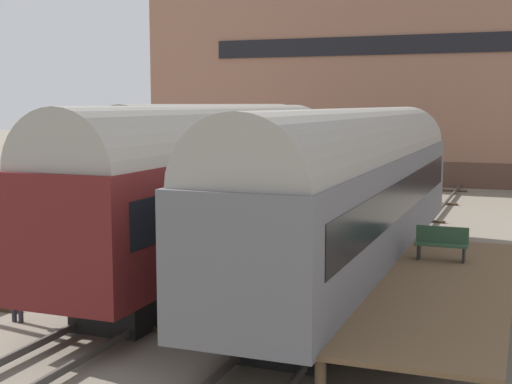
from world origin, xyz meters
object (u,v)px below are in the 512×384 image
(train_car_maroon, at_px, (217,179))
(person_worker, at_px, (16,277))
(train_car_brown, at_px, (219,154))
(bench, at_px, (442,242))
(train_car_grey, at_px, (356,185))

(train_car_maroon, bearing_deg, person_worker, -111.96)
(train_car_brown, xyz_separation_m, person_worker, (1.80, -16.32, -1.88))
(train_car_maroon, xyz_separation_m, bench, (6.88, -0.44, -1.43))
(bench, bearing_deg, train_car_maroon, 176.31)
(train_car_brown, xyz_separation_m, train_car_grey, (8.68, -9.81, -0.04))
(person_worker, bearing_deg, bench, 31.87)
(train_car_grey, relative_size, person_worker, 10.01)
(train_car_brown, height_order, bench, train_car_brown)
(train_car_brown, height_order, person_worker, train_car_brown)
(train_car_maroon, distance_m, train_car_grey, 4.35)
(train_car_grey, bearing_deg, bench, -14.38)
(person_worker, bearing_deg, train_car_brown, 96.30)
(train_car_maroon, distance_m, bench, 7.04)
(train_car_grey, height_order, person_worker, train_car_grey)
(train_car_maroon, xyz_separation_m, train_car_brown, (-4.34, 10.02, -0.00))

